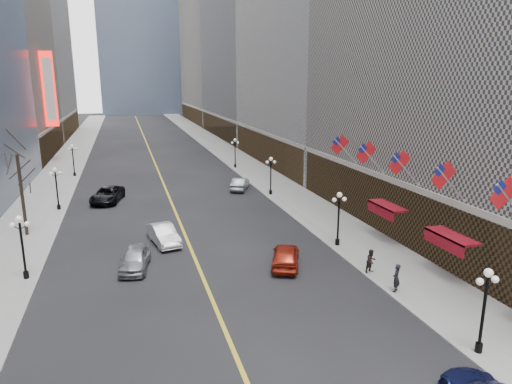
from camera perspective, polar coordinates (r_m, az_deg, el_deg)
sidewalk_east at (r=76.02m, az=-1.71°, el=3.67°), size 6.00×230.00×0.15m
sidewalk_west at (r=74.29m, az=-23.13°, el=2.32°), size 6.00×230.00×0.15m
lane_line at (r=83.69m, az=-12.80°, el=4.23°), size 0.25×200.00×0.02m
bldg_east_c at (r=114.33m, az=1.57°, el=19.21°), size 26.60×40.60×48.80m
bldg_east_d at (r=156.36m, az=-3.52°, el=20.31°), size 26.60×46.60×62.80m
streetlamp_east_0 at (r=25.58m, az=26.68°, el=-12.20°), size 1.26×0.44×4.52m
streetlamp_east_1 at (r=37.91m, az=10.30°, el=-2.61°), size 1.26×0.44×4.52m
streetlamp_east_2 at (r=54.13m, az=1.86°, el=2.55°), size 1.26×0.44×4.52m
streetlamp_east_3 at (r=71.21m, az=-2.63°, el=5.28°), size 1.26×0.44×4.52m
streetlamp_west_1 at (r=34.89m, az=-27.24°, el=-5.43°), size 1.26×0.44×4.52m
streetlamp_west_2 at (r=52.06m, az=-23.69°, el=0.92°), size 1.26×0.44×4.52m
streetlamp_west_3 at (r=69.65m, az=-21.91°, el=4.10°), size 1.26×0.44×4.52m
flag_1 at (r=28.57m, az=28.80°, el=-0.45°), size 2.87×0.12×2.87m
flag_2 at (r=32.19m, az=22.61°, el=1.65°), size 2.87×0.12×2.87m
flag_3 at (r=36.13m, az=17.72°, el=3.29°), size 2.87×0.12×2.87m
flag_4 at (r=40.32m, az=13.80°, el=4.59°), size 2.87×0.12×2.87m
flag_5 at (r=44.67m, az=10.62°, el=5.62°), size 2.87×0.12×2.87m
awning_b at (r=33.74m, az=23.01°, el=-5.28°), size 1.40×4.00×0.93m
awning_c at (r=39.92m, az=15.86°, el=-1.82°), size 1.40×4.00×0.93m
theatre_marquee at (r=83.24m, az=-24.45°, el=11.61°), size 2.00×0.55×12.00m
tree_west_far at (r=43.98m, az=-27.55°, el=2.77°), size 3.60×3.60×7.92m
car_nb_near at (r=34.78m, az=-14.89°, el=-8.05°), size 2.72×4.97×1.60m
car_nb_mid at (r=39.40m, az=-11.47°, el=-5.22°), size 2.64×5.17×1.62m
car_nb_far at (r=54.31m, az=-18.08°, el=-0.32°), size 4.16×6.57×1.69m
car_sb_mid at (r=34.20m, az=3.74°, el=-7.92°), size 3.66×5.26×1.66m
car_sb_far at (r=57.34m, az=-2.02°, el=1.03°), size 3.49×5.04×1.57m
ped_ne_corner at (r=31.22m, az=17.13°, el=-10.22°), size 0.84×0.83×1.88m
ped_east_walk at (r=33.68m, az=14.20°, el=-8.36°), size 0.92×0.66×1.72m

